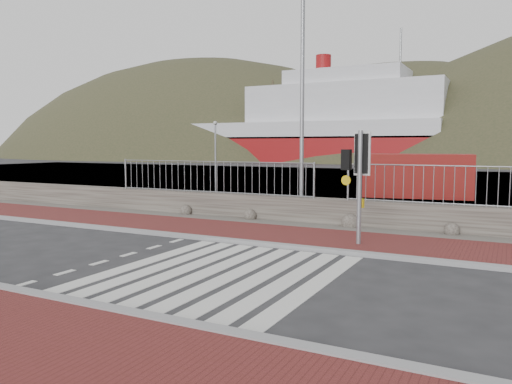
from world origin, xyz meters
The scene contains 15 objects.
ground centered at (0.00, 0.00, 0.00)m, with size 220.00×220.00×0.00m, color #28282B.
sidewalk_near centered at (0.00, -5.00, 0.04)m, with size 40.00×4.00×0.08m, color maroon.
sidewalk_far centered at (0.00, 4.50, 0.04)m, with size 40.00×3.00×0.08m, color maroon.
kerb_near centered at (0.00, -3.00, 0.05)m, with size 40.00×0.25×0.12m, color gray.
kerb_far centered at (0.00, 3.00, 0.05)m, with size 40.00×0.25×0.12m, color gray.
zebra_crossing centered at (0.00, 0.00, 0.01)m, with size 4.62×5.60×0.01m.
gravel_strip centered at (0.00, 6.50, 0.03)m, with size 40.00×1.50×0.06m, color #59544C.
stone_wall centered at (0.00, 7.30, 0.45)m, with size 40.00×0.60×0.90m, color #47403A.
railing centered at (0.00, 7.15, 1.82)m, with size 18.07×0.07×1.22m.
quay centered at (0.00, 27.90, 0.00)m, with size 120.00×40.00×0.50m, color #4C4C4F.
water centered at (0.00, 62.90, 0.00)m, with size 220.00×50.00×0.05m, color #3F4C54.
ferry centered at (-24.65, 67.90, 5.36)m, with size 50.00×16.00×20.00m.
traffic_signal_far centered at (1.79, 4.10, 2.25)m, with size 0.75×0.32×3.11m.
streetlight centered at (-1.31, 8.05, 4.82)m, with size 1.76×0.74×8.56m.
shipping_container centered at (1.00, 18.24, 1.13)m, with size 5.43×2.26×2.26m, color maroon.
Camera 1 is at (5.43, -8.93, 2.72)m, focal length 35.00 mm.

